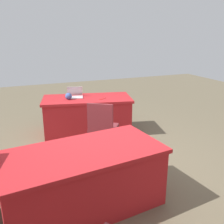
{
  "coord_description": "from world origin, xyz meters",
  "views": [
    {
      "loc": [
        1.28,
        3.23,
        2.02
      ],
      "look_at": [
        -0.06,
        -0.04,
        0.9
      ],
      "focal_mm": 40.44,
      "sensor_mm": 36.0,
      "label": 1
    }
  ],
  "objects_px": {
    "table_foreground": "(88,115)",
    "scissors_red": "(103,99)",
    "table_mid_left": "(83,179)",
    "chair_near_front": "(102,125)",
    "yarn_ball": "(69,96)",
    "laptop_silver": "(75,95)"
  },
  "relations": [
    {
      "from": "chair_near_front",
      "to": "laptop_silver",
      "type": "bearing_deg",
      "value": 130.92
    },
    {
      "from": "table_foreground",
      "to": "scissors_red",
      "type": "xyz_separation_m",
      "value": [
        -0.27,
        0.2,
        0.37
      ]
    },
    {
      "from": "table_mid_left",
      "to": "scissors_red",
      "type": "distance_m",
      "value": 2.37
    },
    {
      "from": "table_mid_left",
      "to": "chair_near_front",
      "type": "distance_m",
      "value": 1.35
    },
    {
      "from": "table_mid_left",
      "to": "yarn_ball",
      "type": "height_order",
      "value": "yarn_ball"
    },
    {
      "from": "table_foreground",
      "to": "yarn_ball",
      "type": "xyz_separation_m",
      "value": [
        0.38,
        -0.01,
        0.43
      ]
    },
    {
      "from": "table_foreground",
      "to": "chair_near_front",
      "type": "distance_m",
      "value": 1.17
    },
    {
      "from": "table_foreground",
      "to": "scissors_red",
      "type": "relative_size",
      "value": 10.76
    },
    {
      "from": "table_foreground",
      "to": "laptop_silver",
      "type": "bearing_deg",
      "value": -34.2
    },
    {
      "from": "table_foreground",
      "to": "laptop_silver",
      "type": "relative_size",
      "value": 5.07
    },
    {
      "from": "table_foreground",
      "to": "table_mid_left",
      "type": "xyz_separation_m",
      "value": [
        0.76,
        2.3,
        0.0
      ]
    },
    {
      "from": "table_mid_left",
      "to": "chair_near_front",
      "type": "height_order",
      "value": "chair_near_front"
    },
    {
      "from": "table_mid_left",
      "to": "yarn_ball",
      "type": "relative_size",
      "value": 14.65
    },
    {
      "from": "yarn_ball",
      "to": "chair_near_front",
      "type": "bearing_deg",
      "value": 103.79
    },
    {
      "from": "table_mid_left",
      "to": "chair_near_front",
      "type": "bearing_deg",
      "value": -120.23
    },
    {
      "from": "yarn_ball",
      "to": "laptop_silver",
      "type": "bearing_deg",
      "value": -140.56
    },
    {
      "from": "table_mid_left",
      "to": "table_foreground",
      "type": "bearing_deg",
      "value": -108.36
    },
    {
      "from": "scissors_red",
      "to": "table_mid_left",
      "type": "bearing_deg",
      "value": 33.65
    },
    {
      "from": "table_mid_left",
      "to": "laptop_silver",
      "type": "relative_size",
      "value": 5.13
    },
    {
      "from": "chair_near_front",
      "to": "scissors_red",
      "type": "height_order",
      "value": "chair_near_front"
    },
    {
      "from": "table_mid_left",
      "to": "laptop_silver",
      "type": "bearing_deg",
      "value": -102.66
    },
    {
      "from": "scissors_red",
      "to": "yarn_ball",
      "type": "bearing_deg",
      "value": -48.8
    }
  ]
}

